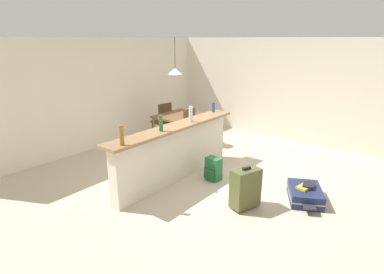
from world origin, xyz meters
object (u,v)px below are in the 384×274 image
bottle_blue (213,107)px  dining_chair_near_partition (193,127)px  book_stack (306,186)px  dining_table (178,118)px  bottle_clear (191,114)px  backpack_green (213,169)px  suitcase_upright_olive (245,188)px  suitcase_flat_navy (305,194)px  bottle_amber (122,135)px  dining_chair_far_side (163,119)px  bottle_green (161,123)px  pendant_lamp (175,71)px

bottle_blue → dining_chair_near_partition: (0.19, 0.70, -0.60)m
book_stack → dining_table: bearing=76.0°
bottle_clear → backpack_green: (0.01, -0.52, -0.95)m
bottle_blue → suitcase_upright_olive: size_ratio=0.31×
dining_table → suitcase_flat_navy: (-0.85, -3.41, -0.54)m
bottle_blue → suitcase_flat_navy: bottle_blue is taller
bottle_amber → dining_table: bearing=26.2°
bottle_blue → dining_chair_near_partition: size_ratio=0.22×
suitcase_flat_navy → bottle_blue: bearing=74.5°
bottle_blue → suitcase_upright_olive: 2.26m
dining_chair_far_side → suitcase_upright_olive: dining_chair_far_side is taller
bottle_blue → book_stack: size_ratio=0.64×
bottle_blue → dining_table: 1.29m
dining_chair_near_partition → suitcase_upright_olive: bearing=-125.0°
backpack_green → dining_chair_far_side: bearing=63.3°
bottle_blue → bottle_green: bearing=-175.7°
book_stack → pendant_lamp: bearing=76.0°
bottle_green → book_stack: (1.07, -2.10, -0.90)m
suitcase_flat_navy → backpack_green: size_ratio=2.11×
dining_chair_near_partition → suitcase_flat_navy: bearing=-105.5°
dining_chair_far_side → pendant_lamp: (-0.08, -0.51, 1.24)m
suitcase_flat_navy → bottle_amber: bearing=133.2°
dining_chair_near_partition → bottle_amber: bearing=-162.1°
bottle_green → suitcase_upright_olive: 1.69m
pendant_lamp → backpack_green: pendant_lamp is taller
bottle_green → suitcase_upright_olive: (0.28, -1.46, -0.82)m
bottle_green → suitcase_upright_olive: size_ratio=0.40×
dining_chair_far_side → book_stack: (-0.94, -4.01, -0.26)m
suitcase_flat_navy → dining_table: bearing=76.0°
bottle_clear → bottle_blue: size_ratio=1.39×
suitcase_flat_navy → backpack_green: bearing=99.9°
dining_table → backpack_green: (-1.13, -1.82, -0.44)m
suitcase_upright_olive → bottle_green: bearing=100.8°
bottle_green → dining_chair_near_partition: bottle_green is taller
bottle_amber → dining_table: 3.13m
bottle_amber → bottle_clear: bearing=2.0°
bottle_clear → bottle_blue: (0.91, 0.13, -0.04)m
suitcase_flat_navy → book_stack: (-0.00, 0.00, 0.14)m
bottle_blue → pendant_lamp: (0.25, 1.26, 0.64)m
bottle_amber → backpack_green: size_ratio=0.71×
bottle_clear → dining_chair_near_partition: (1.10, 0.82, -0.64)m
dining_table → dining_chair_far_side: 0.62m
book_stack → dining_chair_far_side: bearing=76.7°
suitcase_flat_navy → suitcase_upright_olive: 1.04m
bottle_amber → dining_chair_near_partition: bearing=17.9°
suitcase_upright_olive → suitcase_flat_navy: bearing=-39.3°
dining_chair_near_partition → suitcase_upright_olive: 2.79m
suitcase_flat_navy → backpack_green: (-0.28, 1.59, 0.09)m
bottle_blue → dining_chair_far_side: size_ratio=0.22×
bottle_amber → dining_table: bottle_amber is taller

